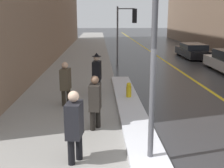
{
  "coord_description": "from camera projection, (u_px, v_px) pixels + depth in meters",
  "views": [
    {
      "loc": [
        -0.8,
        -4.66,
        3.12
      ],
      "look_at": [
        -0.4,
        4.0,
        1.05
      ],
      "focal_mm": 45.0,
      "sensor_mm": 36.0,
      "label": 1
    }
  ],
  "objects": [
    {
      "name": "snow_bank_curb",
      "position": [
        131.0,
        108.0,
        9.64
      ],
      "size": [
        0.87,
        9.95,
        0.14
      ],
      "color": "silver",
      "rests_on": "ground"
    },
    {
      "name": "traffic_light_near",
      "position": [
        128.0,
        23.0,
        18.18
      ],
      "size": [
        1.31,
        0.33,
        3.8
      ],
      "rotation": [
        0.0,
        0.0,
        -0.13
      ],
      "color": "#515156",
      "rests_on": "ground"
    },
    {
      "name": "sidewalk_slab",
      "position": [
        82.0,
        63.0,
        19.77
      ],
      "size": [
        4.0,
        80.0,
        0.01
      ],
      "color": "gray",
      "rests_on": "ground"
    },
    {
      "name": "pedestrian_with_shoulder_bag",
      "position": [
        95.0,
        100.0,
        7.84
      ],
      "size": [
        0.36,
        0.73,
        1.56
      ],
      "rotation": [
        0.0,
        0.0,
        -1.71
      ],
      "color": "black",
      "rests_on": "ground"
    },
    {
      "name": "fire_hydrant",
      "position": [
        129.0,
        92.0,
        10.74
      ],
      "size": [
        0.2,
        0.2,
        0.7
      ],
      "color": "gold",
      "rests_on": "ground"
    },
    {
      "name": "parked_car_black",
      "position": [
        193.0,
        51.0,
        22.18
      ],
      "size": [
        1.87,
        4.75,
        1.1
      ],
      "rotation": [
        0.0,
        0.0,
        1.54
      ],
      "color": "black",
      "rests_on": "ground"
    },
    {
      "name": "pedestrian_in_glasses",
      "position": [
        74.0,
        124.0,
        5.99
      ],
      "size": [
        0.38,
        0.56,
        1.63
      ],
      "rotation": [
        0.0,
        0.0,
        -1.71
      ],
      "color": "black",
      "rests_on": "ground"
    },
    {
      "name": "pedestrian_in_fedora",
      "position": [
        97.0,
        72.0,
        11.3
      ],
      "size": [
        0.38,
        0.57,
        1.75
      ],
      "rotation": [
        0.0,
        0.0,
        -1.71
      ],
      "color": "black",
      "rests_on": "ground"
    },
    {
      "name": "lamp_post",
      "position": [
        154.0,
        41.0,
        5.6
      ],
      "size": [
        0.28,
        0.28,
        4.38
      ],
      "color": "#515156",
      "rests_on": "ground"
    },
    {
      "name": "road_centre_stripe",
      "position": [
        166.0,
        62.0,
        20.04
      ],
      "size": [
        0.16,
        80.0,
        0.0
      ],
      "color": "gold",
      "rests_on": "ground"
    },
    {
      "name": "pedestrian_nearside",
      "position": [
        66.0,
        82.0,
        10.01
      ],
      "size": [
        0.37,
        0.74,
        1.59
      ],
      "rotation": [
        0.0,
        0.0,
        -1.71
      ],
      "color": "#2A241B",
      "rests_on": "ground"
    }
  ]
}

